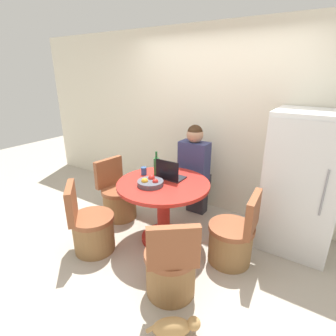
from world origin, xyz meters
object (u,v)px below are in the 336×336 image
(chair_left_side, at_px, (119,199))
(cat, at_px, (174,327))
(chair_right_side, at_px, (232,240))
(bottle, at_px, (157,166))
(dining_table, at_px, (163,201))
(person_seated, at_px, (195,167))
(chair_near_left_corner, at_px, (91,229))
(chair_near_right_corner, at_px, (171,269))
(refrigerator, at_px, (302,183))
(fruit_bowl, at_px, (150,182))
(laptop, at_px, (170,175))

(chair_left_side, xyz_separation_m, cat, (1.65, -1.14, -0.18))
(chair_right_side, distance_m, bottle, 1.24)
(dining_table, bearing_deg, person_seated, 88.58)
(chair_near_left_corner, bearing_deg, chair_left_side, -27.18)
(bottle, height_order, cat, bottle)
(chair_near_left_corner, height_order, cat, chair_near_left_corner)
(chair_near_right_corner, xyz_separation_m, bottle, (-0.75, 0.84, 0.62))
(chair_left_side, xyz_separation_m, chair_right_side, (1.71, -0.04, 0.00))
(person_seated, xyz_separation_m, cat, (0.78, -1.80, -0.65))
(chair_near_right_corner, bearing_deg, cat, 87.54)
(refrigerator, bearing_deg, dining_table, -150.50)
(refrigerator, distance_m, fruit_bowl, 1.71)
(chair_right_side, xyz_separation_m, laptop, (-0.85, 0.06, 0.56))
(refrigerator, xyz_separation_m, laptop, (-1.36, -0.64, 0.02))
(dining_table, bearing_deg, cat, -52.25)
(refrigerator, bearing_deg, cat, -107.39)
(dining_table, bearing_deg, fruit_bowl, -119.91)
(dining_table, distance_m, fruit_bowl, 0.32)
(laptop, distance_m, fruit_bowl, 0.29)
(fruit_bowl, relative_size, cat, 0.81)
(person_seated, bearing_deg, laptop, 88.88)
(chair_left_side, bearing_deg, chair_near_left_corner, -152.82)
(chair_right_side, height_order, cat, chair_right_side)
(chair_right_side, height_order, person_seated, person_seated)
(person_seated, bearing_deg, chair_right_side, 140.40)
(refrigerator, distance_m, chair_right_side, 1.02)
(refrigerator, relative_size, laptop, 5.24)
(laptop, distance_m, bottle, 0.23)
(fruit_bowl, height_order, bottle, bottle)
(refrigerator, height_order, dining_table, refrigerator)
(chair_right_side, bearing_deg, dining_table, -90.00)
(fruit_bowl, bearing_deg, cat, -45.33)
(person_seated, bearing_deg, dining_table, 88.58)
(chair_left_side, bearing_deg, refrigerator, -66.11)
(chair_near_right_corner, bearing_deg, fruit_bowl, -79.24)
(dining_table, distance_m, laptop, 0.32)
(chair_left_side, relative_size, chair_right_side, 1.00)
(refrigerator, bearing_deg, fruit_bowl, -147.72)
(chair_left_side, relative_size, person_seated, 0.63)
(chair_near_right_corner, relative_size, laptop, 2.73)
(chair_right_side, distance_m, cat, 1.12)
(chair_left_side, distance_m, bottle, 0.89)
(chair_near_right_corner, xyz_separation_m, laptop, (-0.53, 0.81, 0.56))
(chair_near_right_corner, bearing_deg, chair_left_side, -67.90)
(chair_near_right_corner, distance_m, bottle, 1.28)
(bottle, bearing_deg, chair_right_side, -4.96)
(chair_near_right_corner, bearing_deg, chair_right_side, -151.90)
(chair_right_side, bearing_deg, chair_near_right_corner, -28.10)
(chair_left_side, distance_m, chair_right_side, 1.71)
(chair_near_right_corner, bearing_deg, laptop, -95.31)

